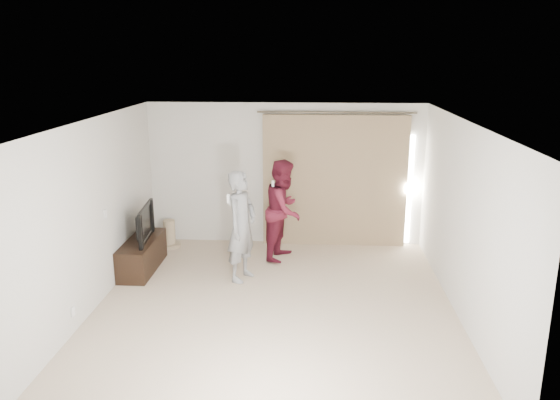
% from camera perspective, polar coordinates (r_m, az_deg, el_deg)
% --- Properties ---
extents(floor, '(5.50, 5.50, 0.00)m').
position_cam_1_polar(floor, '(7.81, -0.57, -11.10)').
color(floor, '#C2AB91').
rests_on(floor, ground).
extents(wall_back, '(5.00, 0.04, 2.60)m').
position_cam_1_polar(wall_back, '(9.98, 0.55, 2.69)').
color(wall_back, beige).
rests_on(wall_back, ground).
extents(wall_left, '(0.04, 5.50, 2.60)m').
position_cam_1_polar(wall_left, '(7.91, -18.99, -1.50)').
color(wall_left, beige).
rests_on(wall_left, ground).
extents(ceiling, '(5.00, 5.50, 0.01)m').
position_cam_1_polar(ceiling, '(7.06, -0.63, 8.21)').
color(ceiling, white).
rests_on(ceiling, wall_back).
extents(curtain, '(2.80, 0.11, 2.46)m').
position_cam_1_polar(curtain, '(9.93, 5.81, 1.97)').
color(curtain, '#937C5A').
rests_on(curtain, ground).
extents(tv_console, '(0.46, 1.33, 0.51)m').
position_cam_1_polar(tv_console, '(9.25, -14.21, -5.57)').
color(tv_console, black).
rests_on(tv_console, ground).
extents(tv, '(0.22, 1.00, 0.57)m').
position_cam_1_polar(tv, '(9.08, -14.43, -2.37)').
color(tv, black).
rests_on(tv, tv_console).
extents(scratching_post, '(0.38, 0.38, 0.51)m').
position_cam_1_polar(scratching_post, '(10.21, -11.47, -3.71)').
color(scratching_post, tan).
rests_on(scratching_post, ground).
extents(person_man, '(0.63, 0.74, 1.74)m').
position_cam_1_polar(person_man, '(8.43, -4.02, -2.74)').
color(person_man, gray).
rests_on(person_man, ground).
extents(person_woman, '(0.87, 1.00, 1.73)m').
position_cam_1_polar(person_woman, '(9.30, 0.42, -1.02)').
color(person_woman, maroon).
rests_on(person_woman, ground).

